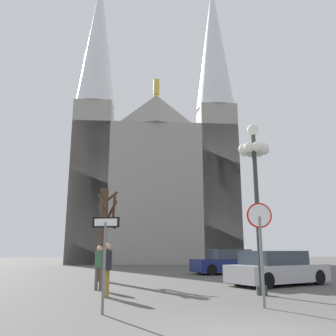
{
  "coord_description": "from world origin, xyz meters",
  "views": [
    {
      "loc": [
        -2.21,
        -6.5,
        1.53
      ],
      "look_at": [
        -0.01,
        17.13,
        6.97
      ],
      "focal_mm": 37.69,
      "sensor_mm": 36.0,
      "label": 1
    }
  ],
  "objects_px": {
    "pedestrian_walking": "(107,264)",
    "stop_sign": "(260,234)",
    "one_way_arrow_sign": "(105,250)",
    "street_lamp": "(255,166)",
    "bare_tree": "(104,230)",
    "parked_car_near_silver": "(277,269)",
    "parked_car_far_navy": "(227,262)",
    "cathedral": "(155,171)",
    "pedestrian_standing": "(99,263)"
  },
  "relations": [
    {
      "from": "pedestrian_walking",
      "to": "stop_sign",
      "type": "bearing_deg",
      "value": -30.53
    },
    {
      "from": "one_way_arrow_sign",
      "to": "pedestrian_walking",
      "type": "xyz_separation_m",
      "value": [
        -0.17,
        3.14,
        -0.46
      ]
    },
    {
      "from": "street_lamp",
      "to": "bare_tree",
      "type": "bearing_deg",
      "value": 135.32
    },
    {
      "from": "stop_sign",
      "to": "one_way_arrow_sign",
      "type": "height_order",
      "value": "stop_sign"
    },
    {
      "from": "one_way_arrow_sign",
      "to": "street_lamp",
      "type": "height_order",
      "value": "street_lamp"
    },
    {
      "from": "street_lamp",
      "to": "bare_tree",
      "type": "distance_m",
      "value": 8.46
    },
    {
      "from": "one_way_arrow_sign",
      "to": "pedestrian_walking",
      "type": "distance_m",
      "value": 3.18
    },
    {
      "from": "stop_sign",
      "to": "parked_car_near_silver",
      "type": "relative_size",
      "value": 0.57
    },
    {
      "from": "street_lamp",
      "to": "parked_car_far_navy",
      "type": "height_order",
      "value": "street_lamp"
    },
    {
      "from": "cathedral",
      "to": "bare_tree",
      "type": "distance_m",
      "value": 23.41
    },
    {
      "from": "bare_tree",
      "to": "parked_car_far_navy",
      "type": "height_order",
      "value": "bare_tree"
    },
    {
      "from": "one_way_arrow_sign",
      "to": "street_lamp",
      "type": "xyz_separation_m",
      "value": [
        5.05,
        3.14,
        2.97
      ]
    },
    {
      "from": "parked_car_near_silver",
      "to": "pedestrian_standing",
      "type": "distance_m",
      "value": 7.55
    },
    {
      "from": "parked_car_near_silver",
      "to": "parked_car_far_navy",
      "type": "height_order",
      "value": "parked_car_far_navy"
    },
    {
      "from": "bare_tree",
      "to": "parked_car_far_navy",
      "type": "distance_m",
      "value": 8.61
    },
    {
      "from": "parked_car_near_silver",
      "to": "parked_car_far_navy",
      "type": "distance_m",
      "value": 6.98
    },
    {
      "from": "street_lamp",
      "to": "pedestrian_walking",
      "type": "height_order",
      "value": "street_lamp"
    },
    {
      "from": "parked_car_far_navy",
      "to": "street_lamp",
      "type": "bearing_deg",
      "value": -98.07
    },
    {
      "from": "bare_tree",
      "to": "one_way_arrow_sign",
      "type": "bearing_deg",
      "value": -84.94
    },
    {
      "from": "pedestrian_walking",
      "to": "one_way_arrow_sign",
      "type": "bearing_deg",
      "value": -86.97
    },
    {
      "from": "one_way_arrow_sign",
      "to": "parked_car_far_navy",
      "type": "xyz_separation_m",
      "value": [
        6.47,
        13.2,
        -0.79
      ]
    },
    {
      "from": "pedestrian_standing",
      "to": "bare_tree",
      "type": "bearing_deg",
      "value": 92.82
    },
    {
      "from": "parked_car_far_navy",
      "to": "pedestrian_walking",
      "type": "distance_m",
      "value": 12.06
    },
    {
      "from": "street_lamp",
      "to": "parked_car_near_silver",
      "type": "xyz_separation_m",
      "value": [
        1.81,
        3.09,
        -3.79
      ]
    },
    {
      "from": "one_way_arrow_sign",
      "to": "bare_tree",
      "type": "xyz_separation_m",
      "value": [
        -0.79,
        8.91,
        0.93
      ]
    },
    {
      "from": "stop_sign",
      "to": "one_way_arrow_sign",
      "type": "bearing_deg",
      "value": -172.16
    },
    {
      "from": "stop_sign",
      "to": "street_lamp",
      "type": "xyz_separation_m",
      "value": [
        0.87,
        2.57,
        2.54
      ]
    },
    {
      "from": "parked_car_far_navy",
      "to": "pedestrian_walking",
      "type": "bearing_deg",
      "value": -123.43
    },
    {
      "from": "parked_car_near_silver",
      "to": "parked_car_far_navy",
      "type": "bearing_deg",
      "value": 93.17
    },
    {
      "from": "cathedral",
      "to": "stop_sign",
      "type": "relative_size",
      "value": 12.28
    },
    {
      "from": "parked_car_far_navy",
      "to": "pedestrian_walking",
      "type": "relative_size",
      "value": 2.63
    },
    {
      "from": "one_way_arrow_sign",
      "to": "pedestrian_walking",
      "type": "bearing_deg",
      "value": 93.03
    },
    {
      "from": "cathedral",
      "to": "parked_car_near_silver",
      "type": "distance_m",
      "value": 26.54
    },
    {
      "from": "parked_car_near_silver",
      "to": "pedestrian_walking",
      "type": "relative_size",
      "value": 2.88
    },
    {
      "from": "pedestrian_standing",
      "to": "one_way_arrow_sign",
      "type": "bearing_deg",
      "value": -83.27
    },
    {
      "from": "bare_tree",
      "to": "pedestrian_walking",
      "type": "relative_size",
      "value": 2.63
    },
    {
      "from": "cathedral",
      "to": "bare_tree",
      "type": "height_order",
      "value": "cathedral"
    },
    {
      "from": "cathedral",
      "to": "street_lamp",
      "type": "xyz_separation_m",
      "value": [
        2.16,
        -27.52,
        -5.8
      ]
    },
    {
      "from": "cathedral",
      "to": "pedestrian_standing",
      "type": "height_order",
      "value": "cathedral"
    },
    {
      "from": "one_way_arrow_sign",
      "to": "pedestrian_walking",
      "type": "height_order",
      "value": "one_way_arrow_sign"
    },
    {
      "from": "stop_sign",
      "to": "pedestrian_walking",
      "type": "distance_m",
      "value": 5.13
    },
    {
      "from": "one_way_arrow_sign",
      "to": "pedestrian_standing",
      "type": "distance_m",
      "value": 5.16
    },
    {
      "from": "stop_sign",
      "to": "bare_tree",
      "type": "distance_m",
      "value": 9.72
    },
    {
      "from": "pedestrian_standing",
      "to": "stop_sign",
      "type": "bearing_deg",
      "value": -43.4
    },
    {
      "from": "pedestrian_standing",
      "to": "street_lamp",
      "type": "bearing_deg",
      "value": -19.11
    },
    {
      "from": "stop_sign",
      "to": "pedestrian_walking",
      "type": "height_order",
      "value": "stop_sign"
    },
    {
      "from": "stop_sign",
      "to": "parked_car_far_navy",
      "type": "height_order",
      "value": "stop_sign"
    },
    {
      "from": "pedestrian_walking",
      "to": "pedestrian_standing",
      "type": "bearing_deg",
      "value": 102.52
    },
    {
      "from": "cathedral",
      "to": "pedestrian_standing",
      "type": "relative_size",
      "value": 20.93
    },
    {
      "from": "cathedral",
      "to": "stop_sign",
      "type": "bearing_deg",
      "value": -87.54
    }
  ]
}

